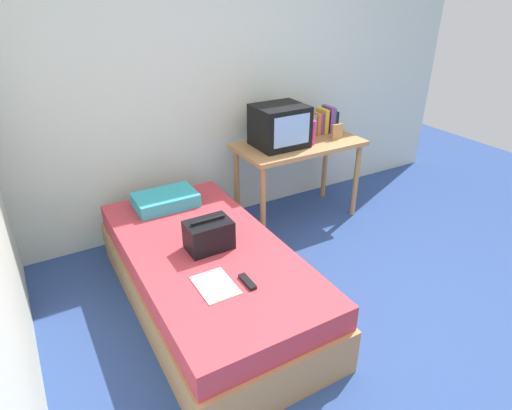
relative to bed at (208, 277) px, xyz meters
The scene contains 12 objects.
ground_plane 1.15m from the bed, 43.39° to the right, with size 8.00×8.00×0.00m, color #2D4784.
wall_back 1.82m from the bed, 56.26° to the left, with size 5.20×0.10×2.60m, color silver.
bed is the anchor object (origin of this frame).
desk 1.55m from the bed, 30.87° to the left, with size 1.16×0.60×0.77m.
tv 1.51m from the bed, 36.03° to the left, with size 0.44×0.39×0.36m.
water_bottle 1.63m from the bed, 26.43° to the left, with size 0.07×0.07×0.22m, color #E53372.
book_row 1.95m from the bed, 29.06° to the left, with size 0.34×0.16×0.25m.
picture_frame 1.87m from the bed, 22.39° to the left, with size 0.11×0.02×0.14m, color #B27F4C.
pillow 0.78m from the bed, 92.13° to the left, with size 0.48×0.31×0.10m, color #33A8B7.
handbag 0.34m from the bed, 34.96° to the right, with size 0.30×0.20×0.22m.
magazine 0.49m from the bed, 107.04° to the right, with size 0.21×0.29×0.01m, color white.
remote_dark 0.54m from the bed, 83.64° to the right, with size 0.04×0.16×0.02m, color black.
Camera 1 is at (-1.76, -1.52, 2.09)m, focal length 30.49 mm.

